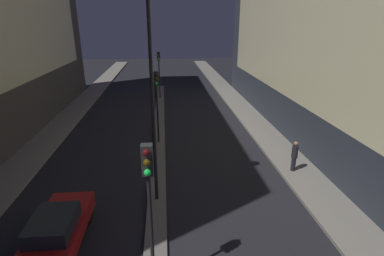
% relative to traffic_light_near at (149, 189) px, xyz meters
% --- Properties ---
extents(building_right, '(6.01, 34.09, 18.24)m').
position_rel_traffic_light_near_xyz_m(building_right, '(12.22, 13.37, 5.36)').
color(building_right, '#2D333D').
rests_on(building_right, ground).
extents(median_strip, '(0.88, 34.33, 0.14)m').
position_rel_traffic_light_near_xyz_m(median_strip, '(0.00, 14.49, -3.70)').
color(median_strip, '#66605B').
rests_on(median_strip, ground).
extents(traffic_light_near, '(0.32, 0.42, 4.97)m').
position_rel_traffic_light_near_xyz_m(traffic_light_near, '(0.00, 0.00, 0.00)').
color(traffic_light_near, black).
rests_on(traffic_light_near, median_strip).
extents(traffic_light_mid, '(0.32, 0.42, 4.97)m').
position_rel_traffic_light_near_xyz_m(traffic_light_mid, '(0.00, 12.25, 0.00)').
color(traffic_light_mid, black).
rests_on(traffic_light_mid, median_strip).
extents(traffic_light_far, '(0.32, 0.42, 4.97)m').
position_rel_traffic_light_near_xyz_m(traffic_light_far, '(0.00, 25.15, 0.00)').
color(traffic_light_far, black).
rests_on(traffic_light_far, median_strip).
extents(street_lamp, '(0.56, 0.56, 9.54)m').
position_rel_traffic_light_near_xyz_m(street_lamp, '(0.00, 5.10, 2.93)').
color(street_lamp, black).
rests_on(street_lamp, median_strip).
extents(car_left_lane, '(1.77, 4.59, 1.57)m').
position_rel_traffic_light_near_xyz_m(car_left_lane, '(-3.68, 2.26, -2.98)').
color(car_left_lane, maroon).
rests_on(car_left_lane, ground).
extents(pedestrian_on_right_sidewalk, '(0.34, 0.34, 1.78)m').
position_rel_traffic_light_near_xyz_m(pedestrian_on_right_sidewalk, '(7.69, 7.22, -2.65)').
color(pedestrian_on_right_sidewalk, black).
rests_on(pedestrian_on_right_sidewalk, sidewalk_right).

